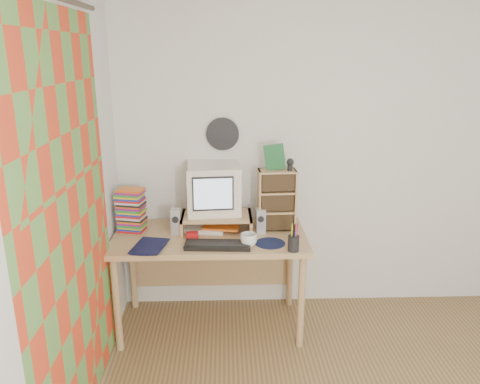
{
  "coord_description": "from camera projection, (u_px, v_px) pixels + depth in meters",
  "views": [
    {
      "loc": [
        -0.91,
        -1.8,
        2.04
      ],
      "look_at": [
        -0.81,
        1.33,
        1.09
      ],
      "focal_mm": 35.0,
      "sensor_mm": 36.0,
      "label": 1
    }
  ],
  "objects": [
    {
      "name": "back_wall",
      "position": [
        342.0,
        156.0,
        3.65
      ],
      "size": [
        3.5,
        0.0,
        3.5
      ],
      "primitive_type": "plane",
      "rotation": [
        1.57,
        0.0,
        0.0
      ],
      "color": "white",
      "rests_on": "floor"
    },
    {
      "name": "left_wall",
      "position": [
        22.0,
        250.0,
        1.92
      ],
      "size": [
        0.0,
        3.5,
        3.5
      ],
      "primitive_type": "plane",
      "rotation": [
        1.57,
        0.0,
        1.57
      ],
      "color": "white",
      "rests_on": "floor"
    },
    {
      "name": "curtain",
      "position": [
        71.0,
        230.0,
        2.41
      ],
      "size": [
        0.0,
        2.2,
        2.2
      ],
      "primitive_type": "plane",
      "rotation": [
        1.57,
        0.0,
        1.57
      ],
      "color": "red",
      "rests_on": "left_wall"
    },
    {
      "name": "wall_disc",
      "position": [
        223.0,
        134.0,
        3.55
      ],
      "size": [
        0.25,
        0.02,
        0.25
      ],
      "primitive_type": "cylinder",
      "rotation": [
        1.57,
        0.0,
        0.0
      ],
      "color": "black",
      "rests_on": "back_wall"
    },
    {
      "name": "desk",
      "position": [
        210.0,
        248.0,
        3.51
      ],
      "size": [
        1.4,
        0.7,
        0.75
      ],
      "color": "tan",
      "rests_on": "floor"
    },
    {
      "name": "monitor_riser",
      "position": [
        217.0,
        218.0,
        3.48
      ],
      "size": [
        0.52,
        0.3,
        0.12
      ],
      "color": "tan",
      "rests_on": "desk"
    },
    {
      "name": "crt_monitor",
      "position": [
        214.0,
        190.0,
        3.47
      ],
      "size": [
        0.41,
        0.41,
        0.36
      ],
      "primitive_type": "cube",
      "rotation": [
        0.0,
        0.0,
        0.08
      ],
      "color": "white",
      "rests_on": "monitor_riser"
    },
    {
      "name": "speaker_left",
      "position": [
        176.0,
        221.0,
        3.4
      ],
      "size": [
        0.07,
        0.07,
        0.19
      ],
      "primitive_type": "cube",
      "rotation": [
        0.0,
        0.0,
        -0.05
      ],
      "color": "silver",
      "rests_on": "desk"
    },
    {
      "name": "speaker_right",
      "position": [
        260.0,
        221.0,
        3.43
      ],
      "size": [
        0.08,
        0.08,
        0.18
      ],
      "primitive_type": "cube",
      "rotation": [
        0.0,
        0.0,
        0.14
      ],
      "color": "silver",
      "rests_on": "desk"
    },
    {
      "name": "keyboard",
      "position": [
        218.0,
        245.0,
        3.19
      ],
      "size": [
        0.46,
        0.18,
        0.03
      ],
      "primitive_type": "cube",
      "rotation": [
        0.0,
        0.0,
        -0.07
      ],
      "color": "black",
      "rests_on": "desk"
    },
    {
      "name": "dvd_stack",
      "position": [
        131.0,
        214.0,
        3.45
      ],
      "size": [
        0.21,
        0.17,
        0.26
      ],
      "primitive_type": null,
      "rotation": [
        0.0,
        0.0,
        -0.23
      ],
      "color": "brown",
      "rests_on": "desk"
    },
    {
      "name": "cd_rack",
      "position": [
        277.0,
        200.0,
        3.45
      ],
      "size": [
        0.28,
        0.16,
        0.46
      ],
      "primitive_type": "cube",
      "rotation": [
        0.0,
        0.0,
        0.04
      ],
      "color": "tan",
      "rests_on": "desk"
    },
    {
      "name": "mug",
      "position": [
        249.0,
        240.0,
        3.2
      ],
      "size": [
        0.13,
        0.13,
        0.09
      ],
      "primitive_type": "imported",
      "rotation": [
        0.0,
        0.0,
        0.1
      ],
      "color": "white",
      "rests_on": "desk"
    },
    {
      "name": "diary",
      "position": [
        135.0,
        244.0,
        3.19
      ],
      "size": [
        0.28,
        0.23,
        0.05
      ],
      "primitive_type": "imported",
      "rotation": [
        0.0,
        0.0,
        -0.19
      ],
      "color": "#0E1136",
      "rests_on": "desk"
    },
    {
      "name": "mousepad",
      "position": [
        270.0,
        243.0,
        3.25
      ],
      "size": [
        0.25,
        0.25,
        0.0
      ],
      "primitive_type": "cylinder",
      "rotation": [
        0.0,
        0.0,
        -0.24
      ],
      "color": "#0F1333",
      "rests_on": "desk"
    },
    {
      "name": "pen_cup",
      "position": [
        294.0,
        240.0,
        3.11
      ],
      "size": [
        0.09,
        0.09,
        0.15
      ],
      "primitive_type": null,
      "rotation": [
        0.0,
        0.0,
        0.3
      ],
      "color": "black",
      "rests_on": "desk"
    },
    {
      "name": "papers",
      "position": [
        211.0,
        226.0,
        3.51
      ],
      "size": [
        0.34,
        0.27,
        0.04
      ],
      "primitive_type": null,
      "rotation": [
        0.0,
        0.0,
        -0.16
      ],
      "color": "silver",
      "rests_on": "desk"
    },
    {
      "name": "red_box",
      "position": [
        192.0,
        235.0,
        3.35
      ],
      "size": [
        0.09,
        0.06,
        0.04
      ],
      "primitive_type": "cube",
      "rotation": [
        0.0,
        0.0,
        0.1
      ],
      "color": "red",
      "rests_on": "desk"
    },
    {
      "name": "game_box",
      "position": [
        275.0,
        157.0,
        3.37
      ],
      "size": [
        0.15,
        0.04,
        0.18
      ],
      "primitive_type": "cube",
      "rotation": [
        0.0,
        0.0,
        -0.07
      ],
      "color": "#1A5D2D",
      "rests_on": "cd_rack"
    },
    {
      "name": "webcam",
      "position": [
        290.0,
        165.0,
        3.35
      ],
      "size": [
        0.05,
        0.05,
        0.09
      ],
      "primitive_type": null,
      "rotation": [
        0.0,
        0.0,
        0.01
      ],
      "color": "black",
      "rests_on": "cd_rack"
    }
  ]
}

